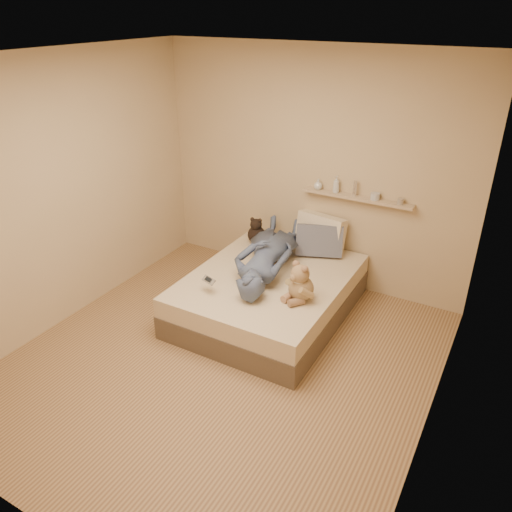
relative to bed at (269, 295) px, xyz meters
The scene contains 10 objects.
room 1.42m from the bed, 90.00° to the right, with size 3.80×3.80×3.80m.
bed is the anchor object (origin of this frame).
game_console 0.76m from the bed, 121.62° to the right, with size 0.16×0.11×0.05m.
teddy_bear 0.66m from the bed, 30.28° to the right, with size 0.31×0.32×0.39m.
dark_plush 0.87m from the bed, 129.14° to the left, with size 0.20×0.20×0.31m.
pillow_cream 0.95m from the bed, 76.55° to the left, with size 0.55×0.16×0.40m, color beige.
pillow_grey 0.83m from the bed, 70.26° to the left, with size 0.50×0.14×0.34m, color slate.
person 0.44m from the bed, 127.27° to the left, with size 0.55×1.52×0.36m, color #495973.
wall_shelf 1.38m from the bed, 58.82° to the left, with size 1.20×0.12×0.03m, color tan.
shelf_bottles 1.38m from the bed, 65.78° to the left, with size 0.99×0.11×0.18m.
Camera 1 is at (2.06, -3.00, 2.95)m, focal length 35.00 mm.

